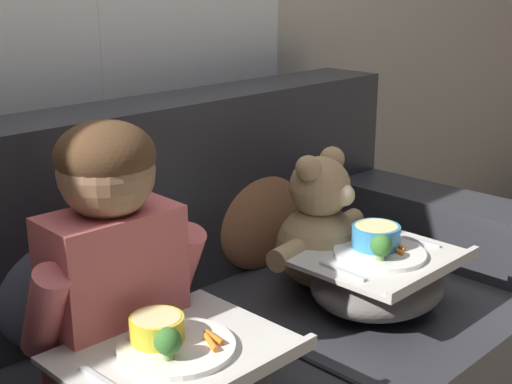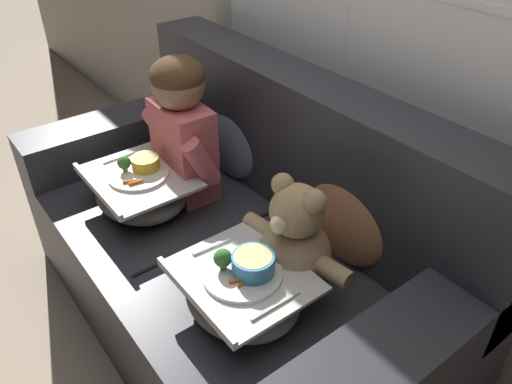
{
  "view_description": "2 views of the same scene",
  "coord_description": "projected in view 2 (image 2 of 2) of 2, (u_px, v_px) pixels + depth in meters",
  "views": [
    {
      "loc": [
        -1.11,
        -1.14,
        1.33
      ],
      "look_at": [
        0.08,
        0.04,
        0.81
      ],
      "focal_mm": 50.0,
      "sensor_mm": 36.0,
      "label": 1
    },
    {
      "loc": [
        1.22,
        -0.78,
        1.66
      ],
      "look_at": [
        0.09,
        0.08,
        0.68
      ],
      "focal_mm": 35.0,
      "sensor_mm": 36.0,
      "label": 2
    }
  ],
  "objects": [
    {
      "name": "lap_tray_child",
      "position": [
        141.0,
        190.0,
        1.95
      ],
      "size": [
        0.43,
        0.35,
        0.22
      ],
      "color": "slate",
      "rests_on": "child_figure"
    },
    {
      "name": "couch",
      "position": [
        240.0,
        251.0,
        1.96
      ],
      "size": [
        1.8,
        0.97,
        1.0
      ],
      "color": "#2D2D33",
      "rests_on": "ground_plane"
    },
    {
      "name": "child_figure",
      "position": [
        181.0,
        122.0,
        1.92
      ],
      "size": [
        0.41,
        0.2,
        0.57
      ],
      "color": "#DB6666",
      "rests_on": "couch"
    },
    {
      "name": "throw_pillow_behind_teddy",
      "position": [
        351.0,
        210.0,
        1.68
      ],
      "size": [
        0.39,
        0.19,
        0.41
      ],
      "color": "#B2754C",
      "rests_on": "couch"
    },
    {
      "name": "throw_pillow_behind_child",
      "position": [
        235.0,
        134.0,
        2.12
      ],
      "size": [
        0.39,
        0.19,
        0.4
      ],
      "color": "slate",
      "rests_on": "couch"
    },
    {
      "name": "ground_plane",
      "position": [
        228.0,
        320.0,
        2.13
      ],
      "size": [
        14.0,
        14.0,
        0.0
      ],
      "primitive_type": "plane",
      "color": "tan"
    },
    {
      "name": "teddy_bear",
      "position": [
        294.0,
        243.0,
        1.56
      ],
      "size": [
        0.42,
        0.3,
        0.39
      ],
      "color": "tan",
      "rests_on": "couch"
    },
    {
      "name": "lap_tray_teddy",
      "position": [
        243.0,
        290.0,
        1.51
      ],
      "size": [
        0.4,
        0.35,
        0.23
      ],
      "color": "slate",
      "rests_on": "teddy_bear"
    }
  ]
}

